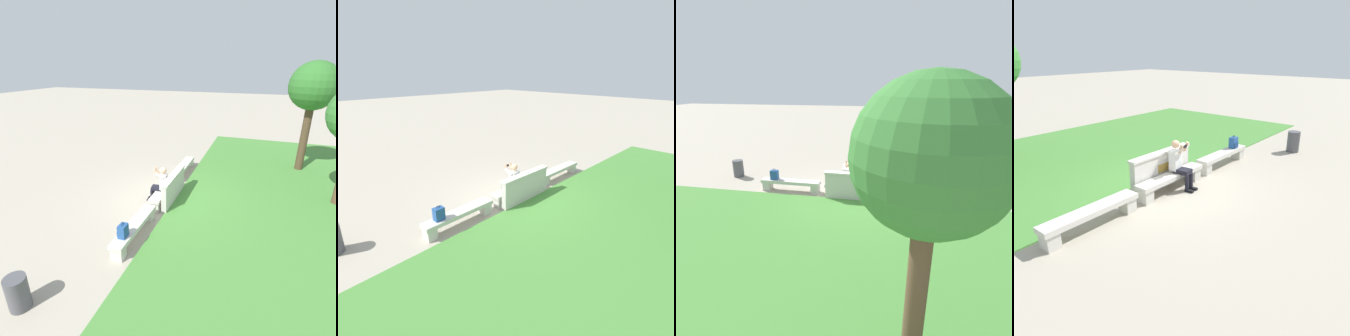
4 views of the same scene
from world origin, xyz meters
TOP-DOWN VIEW (x-y plane):
  - ground_plane at (0.00, 0.00)m, footprint 80.00×80.00m
  - grass_strip at (0.00, 4.38)m, footprint 19.35×8.00m
  - bench_main at (-2.53, 0.00)m, footprint 2.30×0.40m
  - bench_near at (0.00, 0.00)m, footprint 2.30×0.40m
  - bench_mid at (2.53, 0.00)m, footprint 2.30×0.40m
  - backrest_wall_with_plaque at (0.00, 0.34)m, footprint 2.16×0.24m
  - person_photographer at (0.25, -0.08)m, footprint 0.50×0.75m
  - backpack at (3.18, -0.01)m, footprint 0.28×0.24m
  - tree_behind_wall at (-4.84, 5.02)m, footprint 2.06×2.06m
  - trash_bin at (5.46, -1.18)m, footprint 0.44×0.44m

SIDE VIEW (x-z plane):
  - ground_plane at x=0.00m, z-range 0.00..0.00m
  - grass_strip at x=0.00m, z-range 0.00..0.03m
  - bench_main at x=-2.53m, z-range 0.08..0.53m
  - bench_near at x=0.00m, z-range 0.08..0.53m
  - bench_mid at x=2.53m, z-range 0.08..0.53m
  - trash_bin at x=5.46m, z-range 0.00..0.75m
  - backrest_wall_with_plaque at x=0.00m, z-range 0.01..1.02m
  - backpack at x=3.18m, z-range 0.41..0.84m
  - person_photographer at x=0.25m, z-range 0.08..1.40m
  - tree_behind_wall at x=-4.84m, z-range 1.31..6.17m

